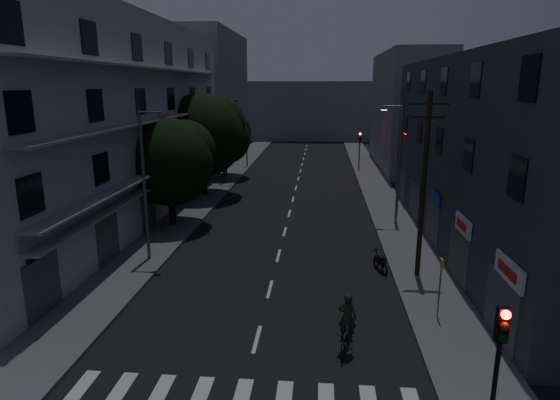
# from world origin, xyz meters

# --- Properties ---
(ground) EXTENTS (160.00, 160.00, 0.00)m
(ground) POSITION_xyz_m (0.00, 25.00, 0.00)
(ground) COLOR black
(ground) RESTS_ON ground
(sidewalk_left) EXTENTS (3.00, 90.00, 0.15)m
(sidewalk_left) POSITION_xyz_m (-7.50, 25.00, 0.07)
(sidewalk_left) COLOR #565659
(sidewalk_left) RESTS_ON ground
(sidewalk_right) EXTENTS (3.00, 90.00, 0.15)m
(sidewalk_right) POSITION_xyz_m (7.50, 25.00, 0.07)
(sidewalk_right) COLOR #565659
(sidewalk_right) RESTS_ON ground
(lane_markings) EXTENTS (0.15, 60.50, 0.01)m
(lane_markings) POSITION_xyz_m (0.00, 31.25, 0.01)
(lane_markings) COLOR beige
(lane_markings) RESTS_ON ground
(building_left) EXTENTS (7.00, 36.00, 14.00)m
(building_left) POSITION_xyz_m (-11.98, 18.00, 6.99)
(building_left) COLOR #ADADA8
(building_left) RESTS_ON ground
(building_right) EXTENTS (6.19, 28.00, 11.00)m
(building_right) POSITION_xyz_m (11.99, 14.00, 5.50)
(building_right) COLOR #2C313C
(building_right) RESTS_ON ground
(building_far_left) EXTENTS (6.00, 20.00, 16.00)m
(building_far_left) POSITION_xyz_m (-12.00, 48.00, 8.00)
(building_far_left) COLOR slate
(building_far_left) RESTS_ON ground
(building_far_right) EXTENTS (6.00, 20.00, 13.00)m
(building_far_right) POSITION_xyz_m (12.00, 42.00, 6.50)
(building_far_right) COLOR slate
(building_far_right) RESTS_ON ground
(building_far_end) EXTENTS (24.00, 8.00, 10.00)m
(building_far_end) POSITION_xyz_m (0.00, 70.00, 5.00)
(building_far_end) COLOR slate
(building_far_end) RESTS_ON ground
(tree_near) EXTENTS (5.82, 5.82, 7.18)m
(tree_near) POSITION_xyz_m (-7.67, 16.12, 4.64)
(tree_near) COLOR black
(tree_near) RESTS_ON sidewalk_left
(tree_mid) EXTENTS (7.01, 7.01, 8.63)m
(tree_mid) POSITION_xyz_m (-7.64, 25.05, 5.54)
(tree_mid) COLOR black
(tree_mid) RESTS_ON sidewalk_left
(tree_far) EXTENTS (5.43, 5.43, 6.71)m
(tree_far) POSITION_xyz_m (-7.57, 33.37, 4.35)
(tree_far) COLOR black
(tree_far) RESTS_ON sidewalk_left
(traffic_signal_near) EXTENTS (0.28, 0.37, 4.10)m
(traffic_signal_near) POSITION_xyz_m (6.71, -3.26, 3.10)
(traffic_signal_near) COLOR black
(traffic_signal_near) RESTS_ON sidewalk_right
(traffic_signal_far_right) EXTENTS (0.28, 0.37, 4.10)m
(traffic_signal_far_right) POSITION_xyz_m (6.57, 38.89, 3.10)
(traffic_signal_far_right) COLOR black
(traffic_signal_far_right) RESTS_ON sidewalk_right
(traffic_signal_far_left) EXTENTS (0.28, 0.37, 4.10)m
(traffic_signal_far_left) POSITION_xyz_m (-6.37, 39.98, 3.10)
(traffic_signal_far_left) COLOR black
(traffic_signal_far_left) RESTS_ON sidewalk_left
(street_lamp_left_near) EXTENTS (1.51, 0.25, 8.00)m
(street_lamp_left_near) POSITION_xyz_m (-6.88, 9.60, 4.60)
(street_lamp_left_near) COLOR #595C61
(street_lamp_left_near) RESTS_ON sidewalk_left
(street_lamp_right) EXTENTS (1.51, 0.25, 8.00)m
(street_lamp_right) POSITION_xyz_m (7.43, 17.93, 4.60)
(street_lamp_right) COLOR slate
(street_lamp_right) RESTS_ON sidewalk_right
(street_lamp_left_far) EXTENTS (1.51, 0.25, 8.00)m
(street_lamp_left_far) POSITION_xyz_m (-6.94, 30.72, 4.60)
(street_lamp_left_far) COLOR #525359
(street_lamp_left_far) RESTS_ON sidewalk_left
(utility_pole) EXTENTS (1.80, 0.24, 9.00)m
(utility_pole) POSITION_xyz_m (7.21, 8.54, 4.87)
(utility_pole) COLOR black
(utility_pole) RESTS_ON sidewalk_right
(bus_stop_sign) EXTENTS (0.06, 0.35, 2.52)m
(bus_stop_sign) POSITION_xyz_m (7.17, 4.12, 1.89)
(bus_stop_sign) COLOR #595B60
(bus_stop_sign) RESTS_ON sidewalk_right
(motorcycle) EXTENTS (0.70, 1.65, 1.09)m
(motorcycle) POSITION_xyz_m (5.47, 9.24, 0.43)
(motorcycle) COLOR black
(motorcycle) RESTS_ON ground
(cyclist) EXTENTS (0.99, 1.90, 2.29)m
(cyclist) POSITION_xyz_m (3.34, 1.41, 0.77)
(cyclist) COLOR black
(cyclist) RESTS_ON ground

